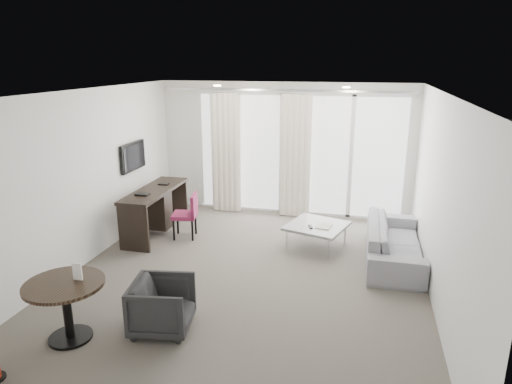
% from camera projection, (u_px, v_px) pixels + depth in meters
% --- Properties ---
extents(floor, '(5.00, 6.00, 0.00)m').
position_uv_depth(floor, '(246.00, 277.00, 6.57)').
color(floor, '#59534B').
rests_on(floor, ground).
extents(ceiling, '(5.00, 6.00, 0.00)m').
position_uv_depth(ceiling, '(245.00, 92.00, 5.84)').
color(ceiling, white).
rests_on(ceiling, ground).
extents(wall_left, '(0.00, 6.00, 2.60)m').
position_uv_depth(wall_left, '(83.00, 179.00, 6.76)').
color(wall_left, silver).
rests_on(wall_left, ground).
extents(wall_right, '(0.00, 6.00, 2.60)m').
position_uv_depth(wall_right, '(441.00, 203.00, 5.64)').
color(wall_right, silver).
rests_on(wall_right, ground).
extents(wall_front, '(5.00, 0.00, 2.60)m').
position_uv_depth(wall_front, '(144.00, 298.00, 3.40)').
color(wall_front, silver).
rests_on(wall_front, ground).
extents(window_panel, '(4.00, 0.02, 2.38)m').
position_uv_depth(window_panel, '(299.00, 155.00, 8.95)').
color(window_panel, white).
rests_on(window_panel, ground).
extents(window_frame, '(4.10, 0.06, 2.44)m').
position_uv_depth(window_frame, '(299.00, 155.00, 8.93)').
color(window_frame, white).
rests_on(window_frame, ground).
extents(curtain_left, '(0.60, 0.20, 2.38)m').
position_uv_depth(curtain_left, '(226.00, 153.00, 9.12)').
color(curtain_left, silver).
rests_on(curtain_left, ground).
extents(curtain_right, '(0.60, 0.20, 2.38)m').
position_uv_depth(curtain_right, '(295.00, 157.00, 8.81)').
color(curtain_right, silver).
rests_on(curtain_right, ground).
extents(curtain_track, '(4.80, 0.04, 0.04)m').
position_uv_depth(curtain_track, '(284.00, 90.00, 8.51)').
color(curtain_track, '#B2B2B7').
rests_on(curtain_track, ceiling).
extents(downlight_a, '(0.12, 0.12, 0.02)m').
position_uv_depth(downlight_a, '(217.00, 86.00, 7.53)').
color(downlight_a, '#FFE0B2').
rests_on(downlight_a, ceiling).
extents(downlight_b, '(0.12, 0.12, 0.02)m').
position_uv_depth(downlight_b, '(346.00, 87.00, 7.06)').
color(downlight_b, '#FFE0B2').
rests_on(downlight_b, ceiling).
extents(desk, '(0.55, 1.75, 0.82)m').
position_uv_depth(desk, '(156.00, 212.00, 8.09)').
color(desk, black).
rests_on(desk, floor).
extents(tv, '(0.05, 0.80, 0.50)m').
position_uv_depth(tv, '(133.00, 156.00, 8.09)').
color(tv, black).
rests_on(tv, wall_left).
extents(desk_chair, '(0.50, 0.48, 0.79)m').
position_uv_depth(desk_chair, '(184.00, 216.00, 7.92)').
color(desk_chair, '#862249').
rests_on(desk_chair, floor).
extents(round_table, '(1.03, 1.03, 0.69)m').
position_uv_depth(round_table, '(67.00, 311.00, 5.02)').
color(round_table, black).
rests_on(round_table, floor).
extents(menu_card, '(0.11, 0.02, 0.20)m').
position_uv_depth(menu_card, '(78.00, 277.00, 4.98)').
color(menu_card, white).
rests_on(menu_card, round_table).
extents(tub_armchair, '(0.77, 0.75, 0.61)m').
position_uv_depth(tub_armchair, '(162.00, 306.00, 5.20)').
color(tub_armchair, black).
rests_on(tub_armchair, floor).
extents(coffee_table, '(1.11, 1.11, 0.40)m').
position_uv_depth(coffee_table, '(316.00, 236.00, 7.54)').
color(coffee_table, gray).
rests_on(coffee_table, floor).
extents(remote, '(0.09, 0.16, 0.02)m').
position_uv_depth(remote, '(310.00, 229.00, 7.38)').
color(remote, black).
rests_on(remote, coffee_table).
extents(magazine, '(0.27, 0.32, 0.02)m').
position_uv_depth(magazine, '(324.00, 229.00, 7.40)').
color(magazine, gray).
rests_on(magazine, coffee_table).
extents(sofa, '(0.81, 2.06, 0.60)m').
position_uv_depth(sofa, '(394.00, 242.00, 7.03)').
color(sofa, gray).
rests_on(sofa, floor).
extents(terrace_slab, '(5.60, 3.00, 0.12)m').
position_uv_depth(terrace_slab, '(307.00, 195.00, 10.72)').
color(terrace_slab, '#4D4D50').
rests_on(terrace_slab, ground).
extents(rattan_chair_a, '(0.71, 0.71, 0.82)m').
position_uv_depth(rattan_chair_a, '(334.00, 185.00, 9.82)').
color(rattan_chair_a, brown).
rests_on(rattan_chair_a, terrace_slab).
extents(rattan_chair_b, '(0.63, 0.63, 0.79)m').
position_uv_depth(rattan_chair_b, '(379.00, 174.00, 10.85)').
color(rattan_chair_b, brown).
rests_on(rattan_chair_b, terrace_slab).
extents(rattan_table, '(0.60, 0.60, 0.49)m').
position_uv_depth(rattan_table, '(362.00, 189.00, 10.13)').
color(rattan_table, brown).
rests_on(rattan_table, terrace_slab).
extents(balustrade, '(5.50, 0.06, 1.05)m').
position_uv_depth(balustrade, '(315.00, 159.00, 11.91)').
color(balustrade, '#B2B2B7').
rests_on(balustrade, terrace_slab).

